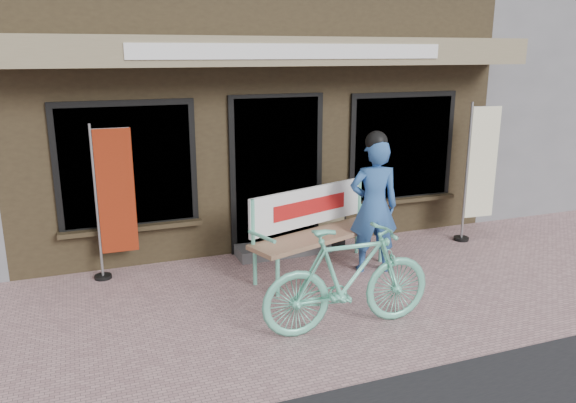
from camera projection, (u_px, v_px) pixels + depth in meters
name	position (u px, v px, depth m)	size (l,w,h in m)	color
ground	(336.00, 304.00, 6.31)	(70.00, 70.00, 0.00)	#AC8384
storefront	(221.00, 37.00, 10.02)	(7.00, 6.77, 6.00)	black
neighbor_right_near	(561.00, 49.00, 13.44)	(10.00, 7.00, 5.60)	slate
bench	(316.00, 224.00, 7.13)	(2.04, 1.11, 1.08)	#6ACFAD
person	(374.00, 204.00, 7.07)	(0.71, 0.55, 1.81)	#2D589B
bicycle	(348.00, 278.00, 5.62)	(0.51, 1.82, 1.09)	#6ACFAD
nobori_red	(113.00, 200.00, 6.83)	(0.57, 0.21, 1.94)	gray
nobori_cream	(479.00, 170.00, 8.23)	(0.61, 0.24, 2.06)	gray
menu_stand	(330.00, 216.00, 7.98)	(0.47, 0.11, 0.94)	black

